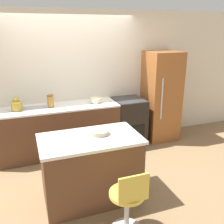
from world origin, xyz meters
name	(u,v)px	position (x,y,z in m)	size (l,w,h in m)	color
ground_plane	(81,158)	(0.00, 0.00, 0.00)	(14.00, 14.00, 0.00)	#8E704C
wall_back	(71,81)	(0.00, 0.68, 1.30)	(8.00, 0.06, 2.60)	silver
back_counter	(59,130)	(-0.33, 0.34, 0.46)	(2.22, 0.63, 0.93)	brown
kitchen_island	(91,169)	(-0.12, -1.17, 0.46)	(1.31, 0.75, 0.92)	brown
oven_range	(129,121)	(1.08, 0.33, 0.46)	(0.59, 0.64, 0.93)	black
refrigerator	(161,96)	(1.81, 0.33, 0.92)	(0.65, 0.66, 1.83)	#995628
stool_chair	(128,204)	(0.09, -1.92, 0.40)	(0.40, 0.40, 0.84)	#B7B7BC
kettle	(17,105)	(-1.01, 0.35, 1.02)	(0.19, 0.19, 0.23)	#B29333
mixing_bowl	(96,100)	(0.40, 0.35, 0.97)	(0.21, 0.21, 0.09)	beige
canister_jar	(50,101)	(-0.44, 0.35, 1.03)	(0.12, 0.12, 0.21)	#B77F33
fruit_bowl	(99,132)	(0.02, -1.10, 0.95)	(0.26, 0.26, 0.06)	#C1B28E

